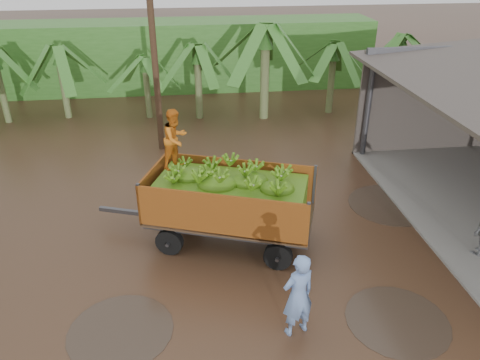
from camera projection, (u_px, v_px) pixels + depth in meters
name	position (u px, v px, depth m)	size (l,w,h in m)	color
ground	(247.00, 252.00, 12.60)	(100.00, 100.00, 0.00)	black
hedge_north	(171.00, 55.00, 25.63)	(22.00, 3.00, 3.60)	#2D661E
banana_trailer	(229.00, 199.00, 12.47)	(6.12, 3.48, 3.66)	#AF5C19
man_blue	(298.00, 295.00, 9.61)	(0.73, 0.48, 1.99)	#6B8AC3
utility_pole	(154.00, 54.00, 17.07)	(1.20, 0.24, 7.43)	#47301E
banana_plants	(64.00, 120.00, 16.21)	(24.90, 20.17, 4.44)	#2D661E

